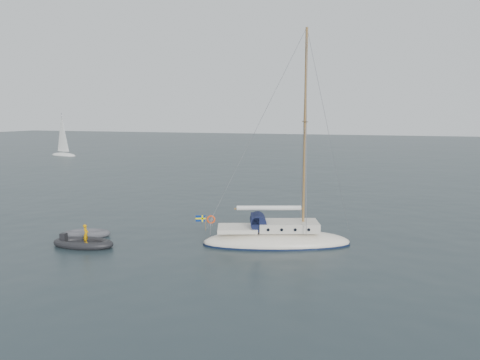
% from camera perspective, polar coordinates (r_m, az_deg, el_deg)
% --- Properties ---
extents(ground, '(300.00, 300.00, 0.00)m').
position_cam_1_polar(ground, '(26.54, -1.95, -8.57)').
color(ground, black).
rests_on(ground, ground).
extents(sailboat, '(9.05, 2.71, 12.89)m').
position_cam_1_polar(sailboat, '(27.46, 4.52, -5.90)').
color(sailboat, white).
rests_on(sailboat, ground).
extents(dinghy, '(2.91, 1.31, 0.42)m').
position_cam_1_polar(dinghy, '(30.85, -18.19, -6.24)').
color(dinghy, '#4E4E53').
rests_on(dinghy, ground).
extents(rib, '(3.69, 1.68, 1.33)m').
position_cam_1_polar(rib, '(28.70, -18.59, -7.26)').
color(rib, black).
rests_on(rib, ground).
extents(distant_yacht_a, '(6.16, 3.29, 8.17)m').
position_cam_1_polar(distant_yacht_a, '(91.25, -20.83, 4.98)').
color(distant_yacht_a, silver).
rests_on(distant_yacht_a, ground).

